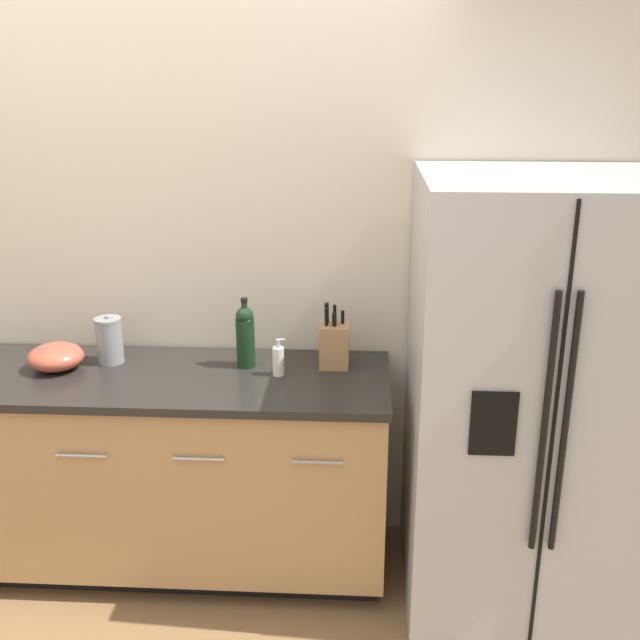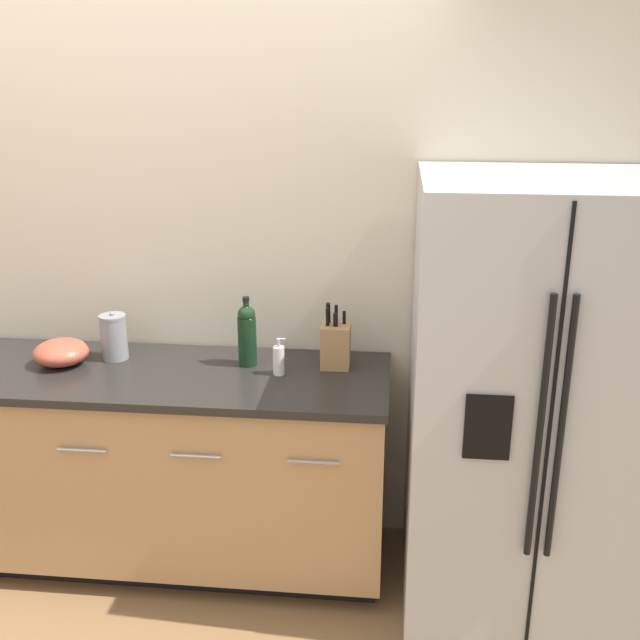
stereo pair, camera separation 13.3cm
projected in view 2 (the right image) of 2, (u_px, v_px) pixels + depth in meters
The scene contains 8 objects.
wall_back at pixel (162, 263), 3.36m from camera, with size 10.00×0.05×2.60m.
counter_unit at pixel (167, 465), 3.30m from camera, with size 1.94×0.64×0.92m.
refrigerator at pixel (528, 404), 2.94m from camera, with size 0.92×0.82×1.77m.
knife_block at pixel (336, 345), 3.17m from camera, with size 0.12×0.12×0.28m.
wine_bottle at pixel (247, 334), 3.17m from camera, with size 0.08×0.08×0.30m.
soap_dispenser at pixel (279, 360), 3.10m from camera, with size 0.05×0.05×0.16m.
steel_canister at pixel (114, 337), 3.25m from camera, with size 0.12×0.12×0.22m.
mixing_bowl at pixel (61, 352), 3.21m from camera, with size 0.23×0.23×0.11m.
Camera 2 is at (1.05, -2.17, 2.15)m, focal length 42.00 mm.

